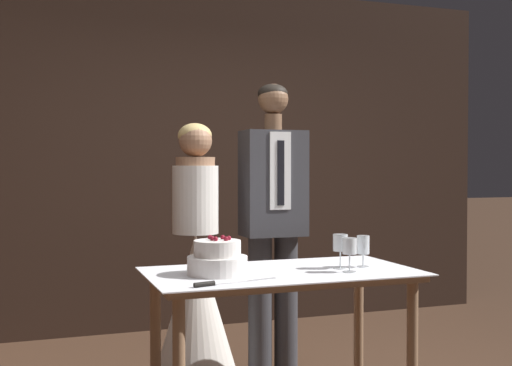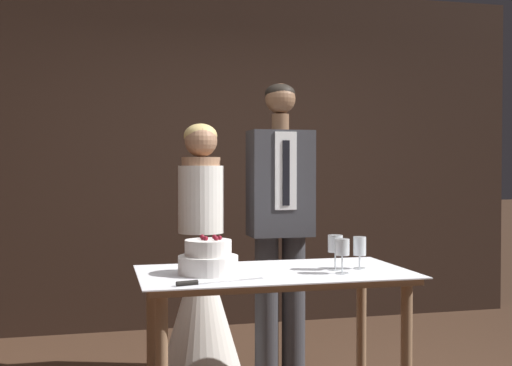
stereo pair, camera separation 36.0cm
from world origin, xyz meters
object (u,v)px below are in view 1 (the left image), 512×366
Objects in this scene: wine_glass_middle at (363,246)px; groom at (273,216)px; wine_glass_far at (350,247)px; bride at (196,288)px; cake_table at (281,291)px; tiered_cake at (217,259)px; wine_glass_near at (340,244)px; cake_knife at (220,283)px.

wine_glass_middle is 0.09× the size of groom.
wine_glass_far is 1.14m from bride.
groom reaches higher than bride.
cake_table is 4.62× the size of tiered_cake.
groom reaches higher than wine_glass_middle.
tiered_cake is 0.66m from wine_glass_far.
bride is at bearing 108.00° from cake_table.
wine_glass_near is at bearing -2.88° from tiered_cake.
cake_table is 0.39m from wine_glass_near.
tiered_cake reaches higher than cake_table.
wine_glass_far is at bearing -4.81° from cake_knife.
bride reaches higher than tiered_cake.
groom is at bearing 94.43° from wine_glass_near.
cake_table is 0.41m from wine_glass_far.
wine_glass_near reaches higher than wine_glass_far.
wine_glass_near is at bearing -178.10° from wine_glass_middle.
wine_glass_near reaches higher than wine_glass_middle.
wine_glass_far is 0.09× the size of groom.
wine_glass_near is at bearing -55.01° from bride.
wine_glass_far is at bearing -13.43° from tiered_cake.
wine_glass_middle is (0.45, -0.03, 0.21)m from cake_table.
wine_glass_middle is 0.19m from wine_glass_far.
wine_glass_far is at bearing -86.74° from groom.
tiered_cake reaches higher than wine_glass_near.
groom reaches higher than cake_knife.
wine_glass_middle is 1.12m from bride.
groom is (0.59, 0.78, 0.14)m from tiered_cake.
bride reaches higher than wine_glass_middle.
bride reaches higher than wine_glass_near.
tiered_cake is 1.71× the size of wine_glass_far.
wine_glass_middle is (0.79, -0.03, 0.04)m from tiered_cake.
groom is (-0.05, 0.93, 0.09)m from wine_glass_far.
tiered_cake is at bearing -96.29° from bride.
groom is at bearing 103.84° from wine_glass_middle.
tiered_cake is at bearing 177.94° from wine_glass_middle.
groom reaches higher than tiered_cake.
bride is at bearing 124.99° from wine_glass_near.
tiered_cake is 0.99m from groom.
wine_glass_near reaches higher than cake_table.
tiered_cake is 0.70× the size of cake_knife.
cake_knife is at bearing -122.02° from groom.
tiered_cake is 1.65× the size of wine_glass_near.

